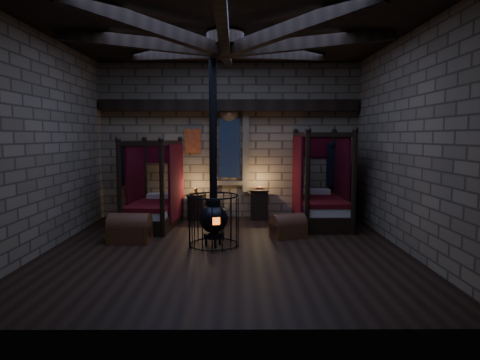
{
  "coord_description": "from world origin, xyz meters",
  "views": [
    {
      "loc": [
        0.24,
        -8.25,
        2.23
      ],
      "look_at": [
        0.28,
        0.6,
        1.32
      ],
      "focal_mm": 32.0,
      "sensor_mm": 36.0,
      "label": 1
    }
  ],
  "objects_px": {
    "bed_right": "(320,202)",
    "trunk_left": "(130,229)",
    "trunk_right": "(288,227)",
    "stove": "(214,216)",
    "bed_left": "(154,206)"
  },
  "relations": [
    {
      "from": "bed_left",
      "to": "trunk_right",
      "type": "distance_m",
      "value": 3.39
    },
    {
      "from": "bed_right",
      "to": "trunk_left",
      "type": "bearing_deg",
      "value": -157.34
    },
    {
      "from": "trunk_right",
      "to": "stove",
      "type": "bearing_deg",
      "value": -176.48
    },
    {
      "from": "bed_right",
      "to": "stove",
      "type": "distance_m",
      "value": 3.38
    },
    {
      "from": "bed_left",
      "to": "trunk_right",
      "type": "xyz_separation_m",
      "value": [
        3.18,
        -1.13,
        -0.29
      ]
    },
    {
      "from": "bed_left",
      "to": "stove",
      "type": "height_order",
      "value": "stove"
    },
    {
      "from": "bed_left",
      "to": "bed_right",
      "type": "height_order",
      "value": "bed_right"
    },
    {
      "from": "trunk_right",
      "to": "stove",
      "type": "relative_size",
      "value": 0.21
    },
    {
      "from": "bed_left",
      "to": "bed_right",
      "type": "distance_m",
      "value": 4.17
    },
    {
      "from": "bed_right",
      "to": "trunk_left",
      "type": "distance_m",
      "value": 4.76
    },
    {
      "from": "trunk_right",
      "to": "stove",
      "type": "height_order",
      "value": "stove"
    },
    {
      "from": "trunk_left",
      "to": "trunk_right",
      "type": "distance_m",
      "value": 3.42
    },
    {
      "from": "bed_left",
      "to": "trunk_right",
      "type": "relative_size",
      "value": 2.51
    },
    {
      "from": "bed_left",
      "to": "bed_right",
      "type": "xyz_separation_m",
      "value": [
        4.16,
        0.3,
        0.05
      ]
    },
    {
      "from": "bed_left",
      "to": "trunk_left",
      "type": "distance_m",
      "value": 1.57
    }
  ]
}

